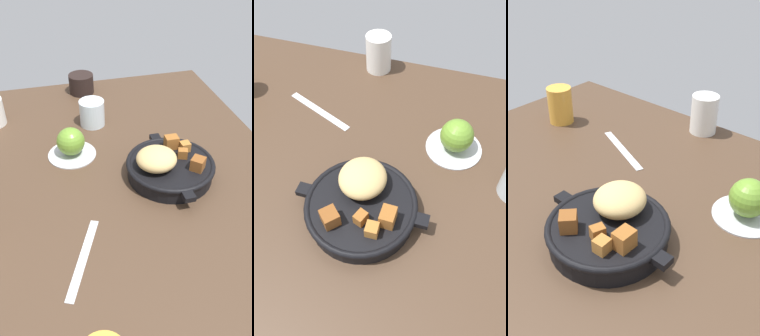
% 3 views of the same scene
% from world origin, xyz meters
% --- Properties ---
extents(ground_plane, '(1.11, 0.77, 0.02)m').
position_xyz_m(ground_plane, '(0.00, 0.00, -0.01)').
color(ground_plane, '#473323').
extents(cast_iron_skillet, '(0.25, 0.20, 0.08)m').
position_xyz_m(cast_iron_skillet, '(0.01, -0.09, 0.03)').
color(cast_iron_skillet, black).
rests_on(cast_iron_skillet, ground_plane).
extents(saucer_plate, '(0.12, 0.12, 0.01)m').
position_xyz_m(saucer_plate, '(0.15, 0.11, 0.00)').
color(saucer_plate, '#B7BABF').
rests_on(saucer_plate, ground_plane).
extents(red_apple, '(0.07, 0.07, 0.07)m').
position_xyz_m(red_apple, '(0.15, 0.11, 0.04)').
color(red_apple, olive).
rests_on(red_apple, saucer_plate).
extents(butter_knife, '(0.18, 0.09, 0.00)m').
position_xyz_m(butter_knife, '(-0.18, 0.13, 0.00)').
color(butter_knife, silver).
rests_on(butter_knife, ground_plane).
extents(juice_glass_amber, '(0.06, 0.06, 0.09)m').
position_xyz_m(juice_glass_amber, '(-0.40, 0.14, 0.05)').
color(juice_glass_amber, gold).
rests_on(juice_glass_amber, ground_plane).
extents(white_creamer_pitcher, '(0.06, 0.06, 0.09)m').
position_xyz_m(white_creamer_pitcher, '(-0.09, 0.33, 0.05)').
color(white_creamer_pitcher, white).
rests_on(white_creamer_pitcher, ground_plane).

